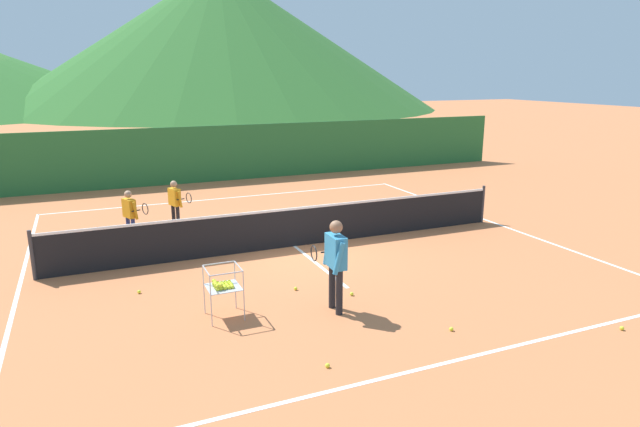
{
  "coord_description": "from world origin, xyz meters",
  "views": [
    {
      "loc": [
        -4.52,
        -12.02,
        4.1
      ],
      "look_at": [
        0.15,
        -1.22,
        1.1
      ],
      "focal_mm": 30.93,
      "sensor_mm": 36.0,
      "label": 1
    }
  ],
  "objects_px": {
    "tennis_net": "(294,227)",
    "student_0": "(130,212)",
    "ball_cart": "(222,285)",
    "tennis_ball_3": "(352,294)",
    "tennis_ball_5": "(622,328)",
    "tennis_ball_4": "(451,329)",
    "student_1": "(175,200)",
    "tennis_ball_2": "(222,288)",
    "tennis_ball_6": "(328,365)",
    "tennis_ball_0": "(296,288)",
    "instructor": "(335,257)",
    "tennis_ball_1": "(139,292)"
  },
  "relations": [
    {
      "from": "student_1",
      "to": "tennis_ball_0",
      "type": "height_order",
      "value": "student_1"
    },
    {
      "from": "instructor",
      "to": "ball_cart",
      "type": "height_order",
      "value": "instructor"
    },
    {
      "from": "tennis_ball_2",
      "to": "ball_cart",
      "type": "bearing_deg",
      "value": -102.13
    },
    {
      "from": "tennis_ball_3",
      "to": "tennis_ball_6",
      "type": "bearing_deg",
      "value": -124.01
    },
    {
      "from": "tennis_ball_4",
      "to": "tennis_ball_5",
      "type": "relative_size",
      "value": 1.0
    },
    {
      "from": "instructor",
      "to": "tennis_ball_5",
      "type": "relative_size",
      "value": 24.42
    },
    {
      "from": "tennis_ball_3",
      "to": "tennis_ball_6",
      "type": "height_order",
      "value": "same"
    },
    {
      "from": "instructor",
      "to": "student_0",
      "type": "height_order",
      "value": "instructor"
    },
    {
      "from": "tennis_net",
      "to": "student_0",
      "type": "height_order",
      "value": "student_0"
    },
    {
      "from": "tennis_ball_5",
      "to": "tennis_ball_6",
      "type": "bearing_deg",
      "value": 170.38
    },
    {
      "from": "tennis_ball_6",
      "to": "tennis_ball_1",
      "type": "bearing_deg",
      "value": 119.12
    },
    {
      "from": "ball_cart",
      "to": "tennis_ball_1",
      "type": "relative_size",
      "value": 13.22
    },
    {
      "from": "tennis_ball_5",
      "to": "tennis_ball_4",
      "type": "bearing_deg",
      "value": 157.19
    },
    {
      "from": "tennis_ball_3",
      "to": "tennis_ball_4",
      "type": "xyz_separation_m",
      "value": [
        0.84,
        -1.97,
        0.0
      ]
    },
    {
      "from": "ball_cart",
      "to": "tennis_ball_3",
      "type": "xyz_separation_m",
      "value": [
        2.46,
        -0.03,
        -0.55
      ]
    },
    {
      "from": "student_1",
      "to": "tennis_ball_0",
      "type": "xyz_separation_m",
      "value": [
        1.4,
        -5.35,
        -0.77
      ]
    },
    {
      "from": "tennis_net",
      "to": "tennis_ball_4",
      "type": "height_order",
      "value": "tennis_net"
    },
    {
      "from": "tennis_net",
      "to": "student_1",
      "type": "distance_m",
      "value": 3.62
    },
    {
      "from": "tennis_ball_1",
      "to": "tennis_ball_5",
      "type": "distance_m",
      "value": 8.58
    },
    {
      "from": "student_1",
      "to": "tennis_ball_6",
      "type": "height_order",
      "value": "student_1"
    },
    {
      "from": "tennis_net",
      "to": "tennis_ball_5",
      "type": "distance_m",
      "value": 7.21
    },
    {
      "from": "instructor",
      "to": "student_1",
      "type": "height_order",
      "value": "instructor"
    },
    {
      "from": "tennis_net",
      "to": "tennis_ball_2",
      "type": "height_order",
      "value": "tennis_net"
    },
    {
      "from": "instructor",
      "to": "tennis_ball_3",
      "type": "height_order",
      "value": "instructor"
    },
    {
      "from": "student_1",
      "to": "ball_cart",
      "type": "distance_m",
      "value": 6.0
    },
    {
      "from": "tennis_ball_2",
      "to": "tennis_ball_4",
      "type": "xyz_separation_m",
      "value": [
        3.03,
        -3.24,
        0.0
      ]
    },
    {
      "from": "tennis_net",
      "to": "student_1",
      "type": "bearing_deg",
      "value": 131.18
    },
    {
      "from": "student_0",
      "to": "tennis_ball_0",
      "type": "bearing_deg",
      "value": -59.86
    },
    {
      "from": "tennis_ball_1",
      "to": "student_1",
      "type": "bearing_deg",
      "value": 71.78
    },
    {
      "from": "tennis_ball_3",
      "to": "student_1",
      "type": "bearing_deg",
      "value": 110.72
    },
    {
      "from": "tennis_ball_0",
      "to": "instructor",
      "type": "bearing_deg",
      "value": -75.6
    },
    {
      "from": "student_0",
      "to": "tennis_ball_4",
      "type": "bearing_deg",
      "value": -58.8
    },
    {
      "from": "student_0",
      "to": "instructor",
      "type": "bearing_deg",
      "value": -62.8
    },
    {
      "from": "instructor",
      "to": "student_1",
      "type": "bearing_deg",
      "value": 104.59
    },
    {
      "from": "ball_cart",
      "to": "tennis_ball_3",
      "type": "distance_m",
      "value": 2.52
    },
    {
      "from": "tennis_ball_1",
      "to": "tennis_net",
      "type": "bearing_deg",
      "value": 22.82
    },
    {
      "from": "tennis_ball_0",
      "to": "tennis_net",
      "type": "bearing_deg",
      "value": 69.6
    },
    {
      "from": "ball_cart",
      "to": "instructor",
      "type": "bearing_deg",
      "value": -15.54
    },
    {
      "from": "instructor",
      "to": "tennis_ball_3",
      "type": "xyz_separation_m",
      "value": [
        0.58,
        0.49,
        -0.96
      ]
    },
    {
      "from": "tennis_ball_6",
      "to": "student_1",
      "type": "bearing_deg",
      "value": 95.37
    },
    {
      "from": "instructor",
      "to": "student_0",
      "type": "bearing_deg",
      "value": 117.2
    },
    {
      "from": "student_1",
      "to": "tennis_ball_3",
      "type": "height_order",
      "value": "student_1"
    },
    {
      "from": "student_1",
      "to": "tennis_ball_2",
      "type": "distance_m",
      "value": 4.82
    },
    {
      "from": "tennis_ball_0",
      "to": "tennis_ball_1",
      "type": "bearing_deg",
      "value": 159.78
    },
    {
      "from": "tennis_ball_5",
      "to": "ball_cart",
      "type": "bearing_deg",
      "value": 152.28
    },
    {
      "from": "tennis_ball_2",
      "to": "tennis_ball_6",
      "type": "xyz_separation_m",
      "value": [
        0.69,
        -3.49,
        0.0
      ]
    },
    {
      "from": "ball_cart",
      "to": "tennis_ball_5",
      "type": "height_order",
      "value": "ball_cart"
    },
    {
      "from": "tennis_ball_4",
      "to": "tennis_ball_6",
      "type": "relative_size",
      "value": 1.0
    },
    {
      "from": "tennis_ball_2",
      "to": "tennis_ball_5",
      "type": "relative_size",
      "value": 1.0
    },
    {
      "from": "student_1",
      "to": "tennis_ball_5",
      "type": "bearing_deg",
      "value": -57.88
    }
  ]
}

